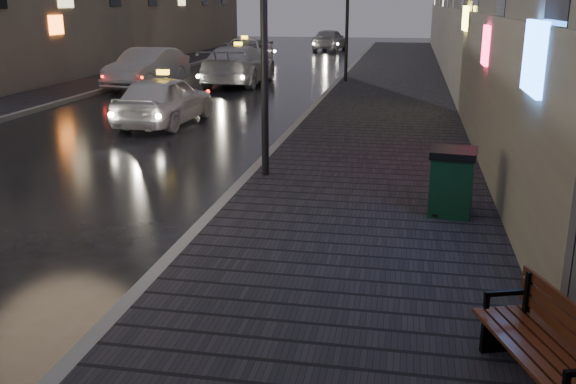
% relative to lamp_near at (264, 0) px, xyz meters
% --- Properties ---
extents(ground, '(120.00, 120.00, 0.00)m').
position_rel_lamp_near_xyz_m(ground, '(-1.85, -6.00, -3.49)').
color(ground, black).
rests_on(ground, ground).
extents(sidewalk, '(4.60, 58.00, 0.15)m').
position_rel_lamp_near_xyz_m(sidewalk, '(2.05, 15.00, -3.41)').
color(sidewalk, black).
rests_on(sidewalk, ground).
extents(curb, '(0.20, 58.00, 0.15)m').
position_rel_lamp_near_xyz_m(curb, '(-0.35, 15.00, -3.41)').
color(curb, slate).
rests_on(curb, ground).
extents(sidewalk_far, '(2.40, 58.00, 0.15)m').
position_rel_lamp_near_xyz_m(sidewalk_far, '(-10.55, 15.00, -3.41)').
color(sidewalk_far, black).
rests_on(sidewalk_far, ground).
extents(curb_far, '(0.20, 58.00, 0.15)m').
position_rel_lamp_near_xyz_m(curb_far, '(-9.25, 15.00, -3.41)').
color(curb_far, slate).
rests_on(curb_far, ground).
extents(lamp_near, '(0.36, 0.36, 5.28)m').
position_rel_lamp_near_xyz_m(lamp_near, '(0.00, 0.00, 0.00)').
color(lamp_near, black).
rests_on(lamp_near, sidewalk).
extents(lamp_far, '(0.36, 0.36, 5.28)m').
position_rel_lamp_near_xyz_m(lamp_far, '(0.00, 16.00, 0.00)').
color(lamp_far, black).
rests_on(lamp_far, sidewalk).
extents(bench, '(1.08, 1.76, 0.85)m').
position_rel_lamp_near_xyz_m(bench, '(4.06, -6.78, -2.91)').
color(bench, black).
rests_on(bench, sidewalk).
extents(trash_bin, '(0.79, 0.79, 1.07)m').
position_rel_lamp_near_xyz_m(trash_bin, '(3.49, -1.85, -2.79)').
color(trash_bin, black).
rests_on(trash_bin, sidewalk).
extents(taxi_near, '(1.91, 4.32, 1.45)m').
position_rel_lamp_near_xyz_m(taxi_near, '(-4.26, 5.59, -2.77)').
color(taxi_near, white).
rests_on(taxi_near, ground).
extents(car_left_mid, '(2.12, 5.00, 1.60)m').
position_rel_lamp_near_xyz_m(car_left_mid, '(-8.07, 13.50, -2.69)').
color(car_left_mid, '#AAABB3').
rests_on(car_left_mid, ground).
extents(taxi_mid, '(2.32, 5.70, 1.65)m').
position_rel_lamp_near_xyz_m(taxi_mid, '(-4.60, 15.29, -2.66)').
color(taxi_mid, silver).
rests_on(taxi_mid, ground).
extents(taxi_far, '(2.87, 5.59, 1.51)m').
position_rel_lamp_near_xyz_m(taxi_far, '(-6.35, 23.20, -2.73)').
color(taxi_far, white).
rests_on(taxi_far, ground).
extents(car_far, '(2.39, 4.76, 1.56)m').
position_rel_lamp_near_xyz_m(car_far, '(-3.17, 35.89, -2.71)').
color(car_far, '#9998A0').
rests_on(car_far, ground).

